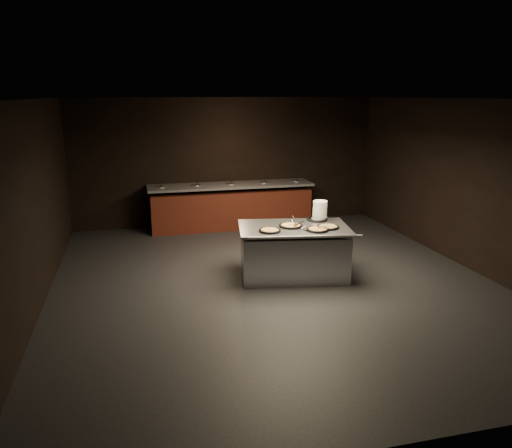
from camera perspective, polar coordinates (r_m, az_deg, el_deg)
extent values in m
cube|color=black|center=(8.17, 2.08, -6.72)|extent=(7.00, 8.00, 0.01)
cube|color=black|center=(7.61, 2.29, 14.14)|extent=(7.00, 8.00, 0.01)
cube|color=black|center=(11.61, -3.35, 7.12)|extent=(7.00, 0.01, 2.90)
cube|color=black|center=(4.21, 17.60, -7.29)|extent=(7.00, 0.01, 2.90)
cube|color=black|center=(7.59, -24.17, 1.79)|extent=(0.01, 8.00, 2.90)
cube|color=black|center=(9.35, 23.35, 4.09)|extent=(0.01, 8.00, 2.90)
cube|color=#4C1C12|center=(11.37, -2.87, 1.73)|extent=(3.60, 0.75, 0.85)
cube|color=#595A5E|center=(11.26, -2.91, 4.44)|extent=(3.70, 0.83, 0.05)
cube|color=#3E1E0E|center=(11.47, -2.85, -0.16)|extent=(3.60, 0.69, 0.08)
cylinder|color=silver|center=(11.08, -10.82, 4.05)|extent=(0.22, 0.22, 0.08)
cylinder|color=#406E2C|center=(11.07, -10.83, 4.18)|extent=(0.19, 0.19, 0.02)
cylinder|color=black|center=(11.04, -10.68, 4.60)|extent=(0.04, 0.10, 0.19)
cylinder|color=silver|center=(11.14, -6.83, 4.27)|extent=(0.22, 0.22, 0.08)
cylinder|color=#406E2C|center=(11.14, -6.84, 4.40)|extent=(0.19, 0.19, 0.02)
cylinder|color=black|center=(11.11, -6.68, 4.82)|extent=(0.04, 0.10, 0.19)
cylinder|color=silver|center=(11.26, -2.91, 4.47)|extent=(0.22, 0.22, 0.08)
cylinder|color=#406E2C|center=(11.26, -2.91, 4.59)|extent=(0.19, 0.19, 0.02)
cylinder|color=black|center=(11.23, -2.75, 5.01)|extent=(0.04, 0.10, 0.19)
cylinder|color=silver|center=(11.44, 0.91, 4.64)|extent=(0.22, 0.22, 0.08)
cylinder|color=#406E2C|center=(11.43, 0.92, 4.76)|extent=(0.19, 0.19, 0.02)
cylinder|color=black|center=(11.41, 1.09, 5.17)|extent=(0.04, 0.10, 0.19)
cylinder|color=silver|center=(11.66, 4.61, 4.79)|extent=(0.22, 0.22, 0.08)
cylinder|color=#406E2C|center=(11.65, 4.61, 4.91)|extent=(0.19, 0.19, 0.02)
cylinder|color=black|center=(11.63, 4.80, 5.31)|extent=(0.04, 0.10, 0.19)
cube|color=silver|center=(8.35, 4.29, -3.43)|extent=(1.87, 1.32, 0.77)
cube|color=silver|center=(8.22, 4.35, -0.44)|extent=(1.96, 1.42, 0.04)
cylinder|color=silver|center=(7.71, 5.66, -1.50)|extent=(1.77, 0.35, 0.04)
cylinder|color=white|center=(8.68, 7.33, 1.54)|extent=(0.25, 0.25, 0.33)
cylinder|color=black|center=(7.90, 1.59, -0.83)|extent=(0.33, 0.33, 0.01)
torus|color=black|center=(7.90, 1.59, -0.72)|extent=(0.35, 0.35, 0.04)
torus|color=#986327|center=(7.90, 1.59, -0.70)|extent=(0.29, 0.29, 0.03)
cylinder|color=gold|center=(7.90, 1.59, -0.72)|extent=(0.25, 0.25, 0.02)
cube|color=black|center=(7.90, 1.59, -0.66)|extent=(0.03, 0.25, 0.00)
cube|color=black|center=(7.90, 1.59, -0.66)|extent=(0.25, 0.03, 0.00)
cylinder|color=black|center=(8.21, 3.99, -0.27)|extent=(0.36, 0.36, 0.01)
torus|color=black|center=(8.20, 3.99, -0.16)|extent=(0.39, 0.39, 0.04)
torus|color=#986327|center=(8.20, 3.99, -0.15)|extent=(0.32, 0.32, 0.03)
cylinder|color=gold|center=(8.20, 3.99, -0.16)|extent=(0.28, 0.28, 0.02)
cube|color=black|center=(8.20, 3.99, -0.10)|extent=(0.07, 0.28, 0.00)
cube|color=black|center=(8.20, 3.99, -0.10)|extent=(0.28, 0.07, 0.00)
cylinder|color=black|center=(8.68, 6.97, 0.49)|extent=(0.34, 0.34, 0.01)
torus|color=black|center=(8.68, 6.97, 0.59)|extent=(0.37, 0.37, 0.04)
cylinder|color=black|center=(8.02, 7.03, -0.71)|extent=(0.34, 0.34, 0.01)
torus|color=black|center=(8.01, 7.04, -0.60)|extent=(0.36, 0.36, 0.04)
torus|color=#986327|center=(8.01, 7.04, -0.59)|extent=(0.30, 0.30, 0.03)
cylinder|color=gold|center=(8.01, 7.04, -0.60)|extent=(0.26, 0.26, 0.02)
cube|color=black|center=(8.01, 7.04, -0.54)|extent=(0.16, 0.21, 0.00)
cube|color=black|center=(8.01, 7.04, -0.54)|extent=(0.21, 0.16, 0.00)
cylinder|color=black|center=(8.19, 8.21, -0.41)|extent=(0.34, 0.34, 0.01)
torus|color=black|center=(8.19, 8.21, -0.31)|extent=(0.37, 0.37, 0.04)
torus|color=#986327|center=(8.19, 8.21, -0.29)|extent=(0.31, 0.31, 0.03)
cylinder|color=#AC8145|center=(8.19, 8.21, -0.31)|extent=(0.26, 0.26, 0.02)
cube|color=black|center=(8.19, 8.21, -0.25)|extent=(0.05, 0.26, 0.00)
cube|color=black|center=(8.19, 8.21, -0.25)|extent=(0.26, 0.05, 0.00)
cube|color=silver|center=(8.38, 4.04, 0.15)|extent=(0.09, 0.11, 0.00)
cylinder|color=black|center=(8.21, 4.42, 0.41)|extent=(0.03, 0.21, 0.12)
cylinder|color=silver|center=(8.30, 4.23, 0.20)|extent=(0.01, 0.11, 0.08)
cube|color=silver|center=(8.00, 5.90, -0.59)|extent=(0.13, 0.13, 0.00)
cylinder|color=black|center=(8.04, 4.92, 0.05)|extent=(0.13, 0.16, 0.13)
cylinder|color=silver|center=(8.02, 5.41, -0.35)|extent=(0.07, 0.08, 0.08)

